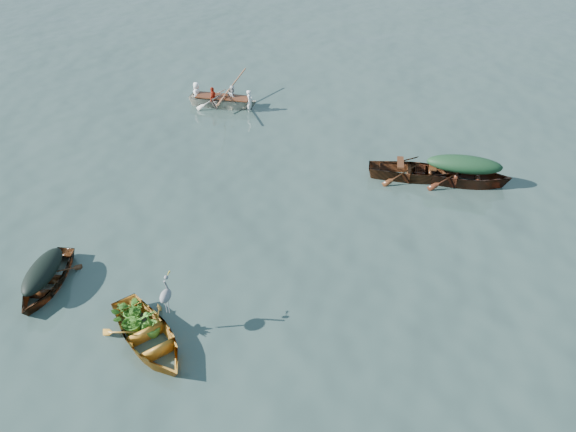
% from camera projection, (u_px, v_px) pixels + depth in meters
% --- Properties ---
extents(ground, '(140.00, 140.00, 0.00)m').
position_uv_depth(ground, '(292.00, 271.00, 13.89)').
color(ground, '#334741').
rests_on(ground, ground).
extents(yellow_dinghy, '(3.38, 3.21, 0.88)m').
position_uv_depth(yellow_dinghy, '(150.00, 344.00, 11.98)').
color(yellow_dinghy, '#BF8A25').
rests_on(yellow_dinghy, ground).
extents(dark_covered_boat, '(1.43, 3.14, 0.72)m').
position_uv_depth(dark_covered_boat, '(48.00, 287.00, 13.43)').
color(dark_covered_boat, '#452510').
rests_on(dark_covered_boat, ground).
extents(green_tarp_boat, '(4.05, 1.28, 0.92)m').
position_uv_depth(green_tarp_boat, '(460.00, 183.00, 17.15)').
color(green_tarp_boat, '#451810').
rests_on(green_tarp_boat, ground).
extents(open_wooden_boat, '(4.03, 1.47, 0.90)m').
position_uv_depth(open_wooden_boat, '(414.00, 179.00, 17.38)').
color(open_wooden_boat, '#512914').
rests_on(open_wooden_boat, ground).
extents(rowed_boat, '(3.71, 1.12, 0.85)m').
position_uv_depth(rowed_boat, '(224.00, 107.00, 21.61)').
color(rowed_boat, silver).
rests_on(rowed_boat, ground).
extents(dark_tarp_cover, '(0.79, 1.73, 0.40)m').
position_uv_depth(dark_tarp_cover, '(42.00, 269.00, 13.10)').
color(dark_tarp_cover, black).
rests_on(dark_tarp_cover, dark_covered_boat).
extents(green_tarp_cover, '(2.23, 0.70, 0.52)m').
position_uv_depth(green_tarp_cover, '(465.00, 163.00, 16.73)').
color(green_tarp_cover, '#14331F').
rests_on(green_tarp_cover, green_tarp_boat).
extents(thwart_benches, '(2.02, 0.86, 0.04)m').
position_uv_depth(thwart_benches, '(416.00, 166.00, 17.10)').
color(thwart_benches, '#41200F').
rests_on(thwart_benches, open_wooden_boat).
extents(heron, '(0.49, 0.47, 0.92)m').
position_uv_depth(heron, '(166.00, 301.00, 11.75)').
color(heron, gray).
rests_on(heron, yellow_dinghy).
extents(dinghy_weeds, '(1.14, 1.12, 0.60)m').
position_uv_depth(dinghy_weeds, '(134.00, 304.00, 11.91)').
color(dinghy_weeds, '#31691B').
rests_on(dinghy_weeds, yellow_dinghy).
extents(rowers, '(2.60, 1.01, 0.76)m').
position_uv_depth(rowers, '(222.00, 87.00, 21.14)').
color(rowers, white).
rests_on(rowers, rowed_boat).
extents(oars, '(0.61, 2.60, 0.06)m').
position_uv_depth(oars, '(223.00, 96.00, 21.35)').
color(oars, '#9E603C').
rests_on(oars, rowed_boat).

